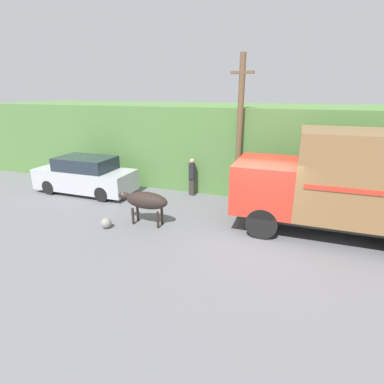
# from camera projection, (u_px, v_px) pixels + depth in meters

# --- Properties ---
(ground_plane) EXTENTS (60.00, 60.00, 0.00)m
(ground_plane) POSITION_uv_depth(u_px,v_px,m) (255.00, 237.00, 9.78)
(ground_plane) COLOR slate
(hillside_embankment) EXTENTS (32.00, 6.00, 3.86)m
(hillside_embankment) POSITION_uv_depth(u_px,v_px,m) (277.00, 145.00, 15.02)
(hillside_embankment) COLOR #568442
(hillside_embankment) RESTS_ON ground_plane
(building_backdrop) EXTENTS (6.68, 2.70, 2.98)m
(building_backdrop) POSITION_uv_depth(u_px,v_px,m) (199.00, 154.00, 14.99)
(building_backdrop) COLOR #8CC69E
(building_backdrop) RESTS_ON ground_plane
(cargo_truck) EXTENTS (6.59, 2.51, 3.41)m
(cargo_truck) POSITION_uv_depth(u_px,v_px,m) (350.00, 182.00, 9.31)
(cargo_truck) COLOR #2D2D2D
(cargo_truck) RESTS_ON ground_plane
(brown_cow) EXTENTS (1.91, 0.61, 1.20)m
(brown_cow) POSITION_uv_depth(u_px,v_px,m) (145.00, 201.00, 10.44)
(brown_cow) COLOR #2D231E
(brown_cow) RESTS_ON ground_plane
(parked_suv) EXTENTS (4.63, 1.76, 1.69)m
(parked_suv) POSITION_uv_depth(u_px,v_px,m) (85.00, 176.00, 13.78)
(parked_suv) COLOR silver
(parked_suv) RESTS_ON ground_plane
(pedestrian_on_hill) EXTENTS (0.38, 0.38, 1.70)m
(pedestrian_on_hill) POSITION_uv_depth(u_px,v_px,m) (192.00, 175.00, 13.40)
(pedestrian_on_hill) COLOR #38332D
(pedestrian_on_hill) RESTS_ON ground_plane
(utility_pole) EXTENTS (0.90, 0.24, 5.90)m
(utility_pole) POSITION_uv_depth(u_px,v_px,m) (240.00, 129.00, 12.12)
(utility_pole) COLOR brown
(utility_pole) RESTS_ON ground_plane
(roadside_rock) EXTENTS (0.37, 0.37, 0.37)m
(roadside_rock) POSITION_uv_depth(u_px,v_px,m) (106.00, 223.00, 10.35)
(roadside_rock) COLOR gray
(roadside_rock) RESTS_ON ground_plane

